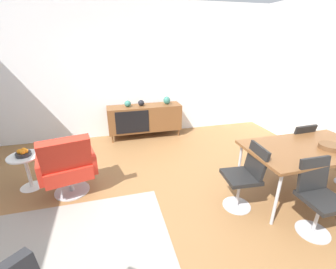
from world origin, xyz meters
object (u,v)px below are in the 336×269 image
object	(u,v)px
vase_sculptural_dark	(128,104)
fruit_bowl	(23,153)
vase_cobalt	(167,100)
dining_table	(308,150)
dining_chair_near_window	(245,175)
dining_chair_back_right	(294,145)
dining_chair_front_left	(318,195)
wooden_bowl_on_table	(330,147)
side_table_round	(27,168)
vase_ceramic_small	(141,103)
sideboard	(145,118)
lounge_chair_red	(67,165)

from	to	relation	value
vase_sculptural_dark	fruit_bowl	size ratio (longest dim) A/B	0.69
vase_cobalt	dining_table	size ratio (longest dim) A/B	0.11
vase_sculptural_dark	dining_chair_near_window	world-z (taller)	same
dining_chair_back_right	dining_chair_front_left	bearing A→B (deg)	-122.13
vase_sculptural_dark	wooden_bowl_on_table	distance (m)	3.60
vase_sculptural_dark	dining_chair_back_right	xyz separation A→B (m)	(2.42, -2.11, -0.32)
dining_chair_front_left	fruit_bowl	distance (m)	3.75
vase_sculptural_dark	side_table_round	world-z (taller)	vase_sculptural_dark
vase_ceramic_small	dining_chair_back_right	size ratio (longest dim) A/B	0.15
sideboard	side_table_round	world-z (taller)	sideboard
sideboard	side_table_round	xyz separation A→B (m)	(-1.97, -1.50, -0.12)
dining_chair_front_left	vase_sculptural_dark	bearing A→B (deg)	117.93
sideboard	vase_cobalt	size ratio (longest dim) A/B	9.34
dining_table	dining_chair_front_left	world-z (taller)	dining_chair_front_left
dining_chair_near_window	lounge_chair_red	world-z (taller)	lounge_chair_red
sideboard	lounge_chair_red	size ratio (longest dim) A/B	1.69
dining_chair_front_left	dining_chair_back_right	bearing A→B (deg)	57.87
dining_chair_front_left	vase_ceramic_small	bearing A→B (deg)	113.80
dining_chair_front_left	vase_cobalt	bearing A→B (deg)	104.74
vase_ceramic_small	dining_chair_near_window	world-z (taller)	dining_chair_near_window
wooden_bowl_on_table	dining_chair_near_window	distance (m)	1.16
lounge_chair_red	vase_cobalt	bearing A→B (deg)	44.49
vase_ceramic_small	dining_chair_near_window	distance (m)	2.84
lounge_chair_red	side_table_round	bearing A→B (deg)	150.94
dining_chair_near_window	vase_cobalt	bearing A→B (deg)	96.62
vase_cobalt	dining_chair_back_right	size ratio (longest dim) A/B	0.20
lounge_chair_red	fruit_bowl	size ratio (longest dim) A/B	4.73
dining_chair_back_right	fruit_bowl	world-z (taller)	dining_chair_back_right
dining_chair_back_right	dining_chair_front_left	xyz separation A→B (m)	(-0.70, -1.12, 0.00)
dining_chair_front_left	fruit_bowl	size ratio (longest dim) A/B	4.28
sideboard	dining_chair_near_window	bearing A→B (deg)	-72.92
wooden_bowl_on_table	dining_chair_back_right	size ratio (longest dim) A/B	0.30
sideboard	vase_ceramic_small	size ratio (longest dim) A/B	12.09
vase_sculptural_dark	dining_table	distance (m)	3.38
dining_chair_back_right	dining_chair_front_left	size ratio (longest dim) A/B	1.00
wooden_bowl_on_table	vase_sculptural_dark	bearing A→B (deg)	129.46
lounge_chair_red	side_table_round	xyz separation A→B (m)	(-0.61, 0.34, -0.15)
vase_ceramic_small	dining_chair_back_right	distance (m)	3.02
wooden_bowl_on_table	dining_table	bearing A→B (deg)	155.00
vase_ceramic_small	dining_chair_front_left	world-z (taller)	dining_chair_front_left
vase_sculptural_dark	dining_chair_back_right	bearing A→B (deg)	-41.19
vase_cobalt	dining_chair_front_left	distance (m)	3.36
vase_ceramic_small	dining_chair_near_window	bearing A→B (deg)	-71.70
vase_cobalt	dining_table	world-z (taller)	vase_cobalt
dining_chair_front_left	side_table_round	world-z (taller)	dining_chair_front_left
wooden_bowl_on_table	lounge_chair_red	xyz separation A→B (m)	(-3.29, 0.94, -0.30)
dining_chair_back_right	fruit_bowl	bearing A→B (deg)	171.32
vase_ceramic_small	dining_chair_front_left	size ratio (longest dim) A/B	0.15
dining_table	dining_chair_back_right	world-z (taller)	dining_chair_back_right
dining_chair_front_left	dining_chair_near_window	world-z (taller)	same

